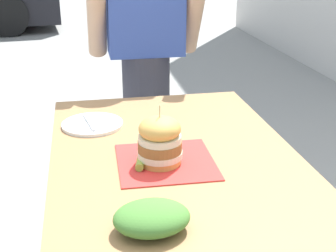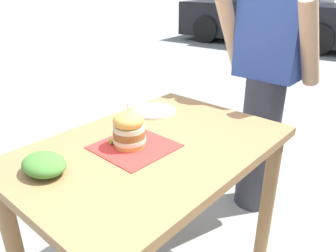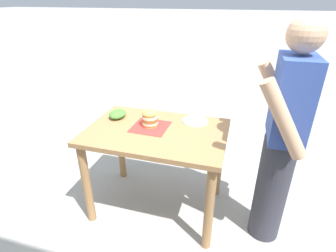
# 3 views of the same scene
# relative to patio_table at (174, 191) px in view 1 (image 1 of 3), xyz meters

# --- Properties ---
(patio_table) EXTENTS (0.77, 1.13, 0.80)m
(patio_table) POSITION_rel_patio_table_xyz_m (0.00, 0.00, 0.00)
(patio_table) COLOR #9E7247
(patio_table) RESTS_ON ground
(serving_paper) EXTENTS (0.30, 0.30, 0.00)m
(serving_paper) POSITION_rel_patio_table_xyz_m (-0.04, -0.06, 0.14)
(serving_paper) COLOR red
(serving_paper) RESTS_ON patio_table
(sandwich) EXTENTS (0.14, 0.14, 0.18)m
(sandwich) POSITION_rel_patio_table_xyz_m (-0.06, -0.07, 0.22)
(sandwich) COLOR gold
(sandwich) RESTS_ON serving_paper
(pickle_spear) EXTENTS (0.04, 0.08, 0.02)m
(pickle_spear) POSITION_rel_patio_table_xyz_m (-0.12, -0.08, 0.16)
(pickle_spear) COLOR #8EA83D
(pickle_spear) RESTS_ON serving_paper
(side_plate_with_forks) EXTENTS (0.22, 0.22, 0.02)m
(side_plate_with_forks) POSITION_rel_patio_table_xyz_m (-0.24, 0.27, 0.15)
(side_plate_with_forks) COLOR white
(side_plate_with_forks) RESTS_ON patio_table
(side_salad) EXTENTS (0.18, 0.14, 0.07)m
(side_salad) POSITION_rel_patio_table_xyz_m (-0.13, -0.41, 0.17)
(side_salad) COLOR #477F33
(side_salad) RESTS_ON patio_table
(diner_across_table) EXTENTS (0.55, 0.35, 1.69)m
(diner_across_table) POSITION_rel_patio_table_xyz_m (0.05, 0.94, 0.22)
(diner_across_table) COLOR #33333D
(diner_across_table) RESTS_ON ground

